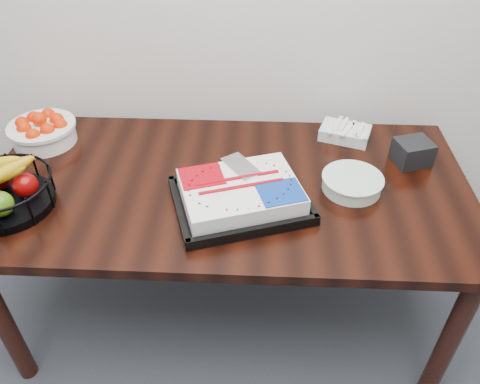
{
  "coord_description": "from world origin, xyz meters",
  "views": [
    {
      "loc": [
        0.11,
        0.63,
        1.82
      ],
      "look_at": [
        0.05,
        1.84,
        0.83
      ],
      "focal_mm": 35.0,
      "sensor_mm": 36.0,
      "label": 1
    }
  ],
  "objects_px": {
    "napkin_box": "(412,152)",
    "tangerine_bowl": "(42,127)",
    "fruit_basket": "(4,190)",
    "table": "(228,200)",
    "plate_stack": "(352,183)",
    "cake_tray": "(240,195)"
  },
  "relations": [
    {
      "from": "cake_tray",
      "to": "napkin_box",
      "type": "distance_m",
      "value": 0.72
    },
    {
      "from": "napkin_box",
      "to": "cake_tray",
      "type": "bearing_deg",
      "value": -156.35
    },
    {
      "from": "fruit_basket",
      "to": "napkin_box",
      "type": "height_order",
      "value": "fruit_basket"
    },
    {
      "from": "plate_stack",
      "to": "table",
      "type": "bearing_deg",
      "value": 177.59
    },
    {
      "from": "cake_tray",
      "to": "fruit_basket",
      "type": "relative_size",
      "value": 1.64
    },
    {
      "from": "cake_tray",
      "to": "fruit_basket",
      "type": "height_order",
      "value": "fruit_basket"
    },
    {
      "from": "table",
      "to": "napkin_box",
      "type": "height_order",
      "value": "napkin_box"
    },
    {
      "from": "napkin_box",
      "to": "tangerine_bowl",
      "type": "bearing_deg",
      "value": 177.12
    },
    {
      "from": "tangerine_bowl",
      "to": "napkin_box",
      "type": "relative_size",
      "value": 2.06
    },
    {
      "from": "tangerine_bowl",
      "to": "fruit_basket",
      "type": "distance_m",
      "value": 0.41
    },
    {
      "from": "table",
      "to": "plate_stack",
      "type": "height_order",
      "value": "plate_stack"
    },
    {
      "from": "cake_tray",
      "to": "tangerine_bowl",
      "type": "distance_m",
      "value": 0.91
    },
    {
      "from": "tangerine_bowl",
      "to": "fruit_basket",
      "type": "bearing_deg",
      "value": -86.32
    },
    {
      "from": "table",
      "to": "fruit_basket",
      "type": "height_order",
      "value": "fruit_basket"
    },
    {
      "from": "table",
      "to": "napkin_box",
      "type": "relative_size",
      "value": 13.64
    },
    {
      "from": "tangerine_bowl",
      "to": "plate_stack",
      "type": "height_order",
      "value": "tangerine_bowl"
    },
    {
      "from": "table",
      "to": "napkin_box",
      "type": "xyz_separation_m",
      "value": [
        0.71,
        0.16,
        0.13
      ]
    },
    {
      "from": "fruit_basket",
      "to": "table",
      "type": "bearing_deg",
      "value": 13.04
    },
    {
      "from": "tangerine_bowl",
      "to": "plate_stack",
      "type": "bearing_deg",
      "value": -11.77
    },
    {
      "from": "table",
      "to": "fruit_basket",
      "type": "relative_size",
      "value": 5.44
    },
    {
      "from": "cake_tray",
      "to": "napkin_box",
      "type": "relative_size",
      "value": 4.1
    },
    {
      "from": "table",
      "to": "fruit_basket",
      "type": "xyz_separation_m",
      "value": [
        -0.75,
        -0.17,
        0.16
      ]
    }
  ]
}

